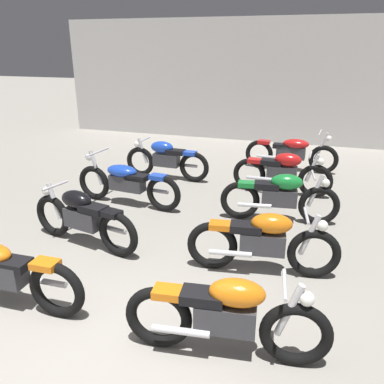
# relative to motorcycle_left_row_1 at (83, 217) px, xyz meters

# --- Properties ---
(ground_plane) EXTENTS (60.00, 60.00, 0.00)m
(ground_plane) POSITION_rel_motorcycle_left_row_1_xyz_m (1.28, -2.26, -0.46)
(ground_plane) COLOR gray
(back_wall) EXTENTS (12.62, 0.24, 3.60)m
(back_wall) POSITION_rel_motorcycle_left_row_1_xyz_m (1.28, 7.75, 1.34)
(back_wall) COLOR #BCBAB7
(back_wall) RESTS_ON ground
(motorcycle_left_row_1) EXTENTS (1.95, 0.60, 0.88)m
(motorcycle_left_row_1) POSITION_rel_motorcycle_left_row_1_xyz_m (0.00, 0.00, 0.00)
(motorcycle_left_row_1) COLOR black
(motorcycle_left_row_1) RESTS_ON ground
(motorcycle_left_row_2) EXTENTS (2.17, 0.68, 0.97)m
(motorcycle_left_row_2) POSITION_rel_motorcycle_left_row_1_xyz_m (-0.11, 1.64, -0.01)
(motorcycle_left_row_2) COLOR black
(motorcycle_left_row_2) RESTS_ON ground
(motorcycle_left_row_3) EXTENTS (1.97, 0.48, 0.88)m
(motorcycle_left_row_3) POSITION_rel_motorcycle_left_row_1_xyz_m (0.01, 3.32, 0.00)
(motorcycle_left_row_3) COLOR black
(motorcycle_left_row_3) RESTS_ON ground
(motorcycle_right_row_0) EXTENTS (1.97, 0.55, 0.88)m
(motorcycle_right_row_0) POSITION_rel_motorcycle_left_row_1_xyz_m (2.53, -1.56, 0.00)
(motorcycle_right_row_0) COLOR black
(motorcycle_right_row_0) RESTS_ON ground
(motorcycle_right_row_1) EXTENTS (1.97, 0.57, 0.88)m
(motorcycle_right_row_1) POSITION_rel_motorcycle_left_row_1_xyz_m (2.64, 0.04, 0.00)
(motorcycle_right_row_1) COLOR black
(motorcycle_right_row_1) RESTS_ON ground
(motorcycle_right_row_2) EXTENTS (1.97, 0.55, 0.88)m
(motorcycle_right_row_2) POSITION_rel_motorcycle_left_row_1_xyz_m (2.67, 1.74, 0.00)
(motorcycle_right_row_2) COLOR black
(motorcycle_right_row_2) RESTS_ON ground
(motorcycle_right_row_3) EXTENTS (1.97, 0.48, 0.88)m
(motorcycle_right_row_3) POSITION_rel_motorcycle_left_row_1_xyz_m (2.57, 3.13, 0.00)
(motorcycle_right_row_3) COLOR black
(motorcycle_right_row_3) RESTS_ON ground
(motorcycle_right_row_4) EXTENTS (2.17, 0.68, 0.97)m
(motorcycle_right_row_4) POSITION_rel_motorcycle_left_row_1_xyz_m (2.61, 4.81, -0.01)
(motorcycle_right_row_4) COLOR black
(motorcycle_right_row_4) RESTS_ON ground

